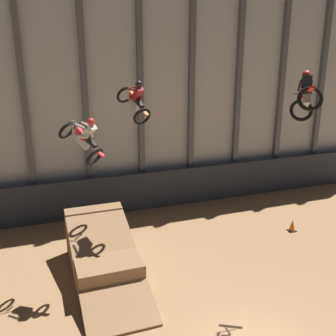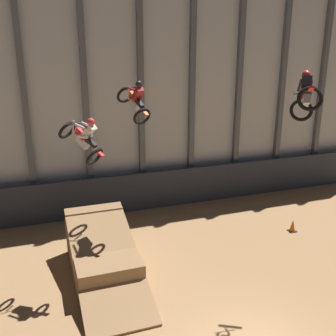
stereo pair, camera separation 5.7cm
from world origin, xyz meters
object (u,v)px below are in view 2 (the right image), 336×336
rider_bike_right_air (306,97)px  rider_bike_center_air (135,101)px  rider_bike_left_air (83,139)px  traffic_cone_near_ramp (293,226)px  dirt_ramp (102,254)px

rider_bike_right_air → rider_bike_center_air: bearing=161.1°
rider_bike_center_air → rider_bike_right_air: rider_bike_right_air is taller
rider_bike_center_air → rider_bike_left_air: bearing=-164.2°
rider_bike_center_air → rider_bike_right_air: size_ratio=1.04×
traffic_cone_near_ramp → rider_bike_right_air: bearing=-128.7°
dirt_ramp → rider_bike_left_air: size_ratio=3.32×
rider_bike_left_air → traffic_cone_near_ramp: rider_bike_left_air is taller
rider_bike_left_air → rider_bike_center_air: bearing=-9.0°
dirt_ramp → rider_bike_center_air: (1.70, 0.96, 5.70)m
dirt_ramp → rider_bike_center_air: rider_bike_center_air is taller
rider_bike_center_air → traffic_cone_near_ramp: bearing=-20.7°
rider_bike_left_air → rider_bike_center_air: rider_bike_center_air is taller
dirt_ramp → rider_bike_right_air: (5.85, -3.62, 6.22)m
rider_bike_right_air → dirt_ramp: bearing=177.2°
dirt_ramp → rider_bike_right_air: bearing=-31.8°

